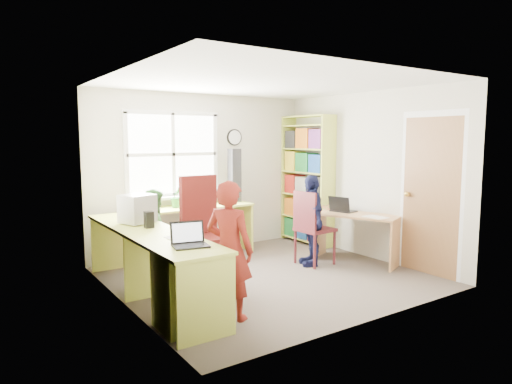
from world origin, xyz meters
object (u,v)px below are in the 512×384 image
(right_desk, at_px, (356,227))
(person_red, at_px, (229,250))
(potted_plant, at_px, (177,196))
(crt_monitor, at_px, (137,209))
(bookshelf, at_px, (307,183))
(laptop_right, at_px, (342,208))
(swivel_chair, at_px, (204,237))
(l_desk, at_px, (181,262))
(wooden_chair, at_px, (311,225))
(person_green, at_px, (155,234))
(laptop_left, at_px, (189,240))
(person_navy, at_px, (311,220))
(cd_tower, at_px, (234,175))

(right_desk, bearing_deg, person_red, 174.14)
(potted_plant, bearing_deg, crt_monitor, -134.92)
(bookshelf, xyz_separation_m, laptop_right, (-0.25, -1.07, -0.27))
(right_desk, xyz_separation_m, swivel_chair, (-2.18, 0.38, 0.06))
(bookshelf, bearing_deg, potted_plant, 173.66)
(l_desk, bearing_deg, person_red, -68.65)
(crt_monitor, bearing_deg, bookshelf, -8.16)
(l_desk, height_order, wooden_chair, wooden_chair)
(swivel_chair, bearing_deg, person_green, 129.91)
(laptop_right, bearing_deg, laptop_left, 93.35)
(l_desk, bearing_deg, laptop_right, 8.48)
(laptop_right, height_order, person_green, person_green)
(crt_monitor, xyz_separation_m, person_navy, (2.28, -0.42, -0.30))
(l_desk, distance_m, cd_tower, 2.57)
(swivel_chair, xyz_separation_m, crt_monitor, (-0.71, 0.28, 0.37))
(right_desk, xyz_separation_m, bookshelf, (0.22, 1.31, 0.51))
(l_desk, height_order, laptop_left, laptop_left)
(wooden_chair, relative_size, person_red, 0.76)
(l_desk, relative_size, laptop_right, 7.52)
(laptop_left, bearing_deg, right_desk, 24.69)
(wooden_chair, height_order, potted_plant, potted_plant)
(swivel_chair, xyz_separation_m, wooden_chair, (1.56, -0.15, 0.00))
(right_desk, distance_m, cd_tower, 2.01)
(right_desk, distance_m, laptop_left, 2.98)
(right_desk, bearing_deg, swivel_chair, 147.37)
(crt_monitor, relative_size, person_red, 0.32)
(crt_monitor, distance_m, person_green, 0.52)
(cd_tower, bearing_deg, person_red, -124.10)
(laptop_left, relative_size, person_green, 0.33)
(l_desk, height_order, potted_plant, potted_plant)
(person_green, distance_m, person_navy, 2.09)
(l_desk, xyz_separation_m, crt_monitor, (-0.16, 0.82, 0.47))
(l_desk, relative_size, swivel_chair, 2.30)
(potted_plant, distance_m, person_red, 2.38)
(laptop_left, distance_m, person_red, 0.41)
(laptop_right, relative_size, person_red, 0.29)
(laptop_right, bearing_deg, swivel_chair, 71.73)
(cd_tower, xyz_separation_m, person_navy, (0.40, -1.36, -0.54))
(swivel_chair, bearing_deg, cd_tower, 46.15)
(swivel_chair, height_order, person_navy, swivel_chair)
(right_desk, distance_m, person_red, 2.62)
(cd_tower, distance_m, person_green, 1.85)
(person_green, bearing_deg, crt_monitor, 138.69)
(bookshelf, distance_m, laptop_right, 1.13)
(laptop_left, relative_size, person_navy, 0.29)
(laptop_right, height_order, cd_tower, cd_tower)
(right_desk, xyz_separation_m, cd_tower, (-1.01, 1.60, 0.67))
(person_green, height_order, person_navy, person_navy)
(cd_tower, height_order, person_navy, cd_tower)
(person_green, bearing_deg, bookshelf, -70.03)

